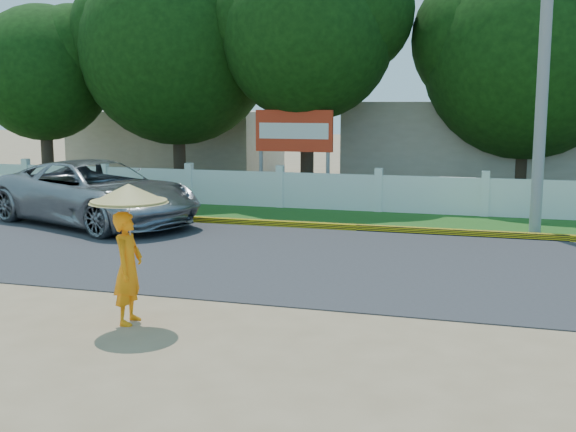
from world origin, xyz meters
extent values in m
plane|color=#9E8460|center=(0.00, 0.00, 0.00)|extent=(120.00, 120.00, 0.00)
cube|color=#38383A|center=(0.00, 4.50, 0.01)|extent=(60.00, 7.00, 0.02)
cube|color=#2D601E|center=(0.00, 9.75, 0.01)|extent=(60.00, 3.50, 0.03)
cube|color=yellow|center=(0.00, 8.05, 0.08)|extent=(40.00, 0.18, 0.16)
cube|color=silver|center=(0.00, 11.20, 0.55)|extent=(40.00, 0.10, 1.10)
cube|color=#B7AD99|center=(3.00, 18.00, 1.60)|extent=(10.00, 6.00, 3.20)
cube|color=#B7AD99|center=(-10.00, 19.00, 1.40)|extent=(8.00, 5.00, 2.80)
cylinder|color=gray|center=(4.26, 8.91, 4.35)|extent=(0.28, 0.28, 8.69)
imported|color=#919398|center=(-6.77, 7.02, 0.84)|extent=(6.68, 4.81, 1.69)
imported|color=orange|center=(-1.71, -0.40, 0.83)|extent=(0.46, 0.64, 1.65)
cylinder|color=gray|center=(-1.66, -0.40, 1.46)|extent=(0.02, 0.02, 1.07)
cone|color=tan|center=(-1.66, -0.40, 1.92)|extent=(1.13, 1.13, 0.27)
cylinder|color=gray|center=(-3.99, 12.30, 1.00)|extent=(0.12, 0.12, 2.00)
cylinder|color=gray|center=(-1.79, 12.30, 1.00)|extent=(0.12, 0.12, 2.00)
cube|color=red|center=(-2.89, 12.30, 2.30)|extent=(2.50, 0.12, 1.30)
cube|color=silver|center=(-2.89, 12.24, 2.30)|extent=(2.25, 0.02, 0.49)
cylinder|color=#473828|center=(-2.78, 13.51, 1.92)|extent=(0.44, 0.44, 3.83)
sphere|color=#133C0D|center=(-2.78, 13.51, 5.39)|extent=(5.66, 5.66, 5.66)
cylinder|color=#473828|center=(4.01, 15.13, 1.42)|extent=(0.44, 0.44, 2.84)
sphere|color=#133C0D|center=(4.01, 15.13, 4.66)|extent=(6.63, 6.63, 6.63)
cylinder|color=#473828|center=(-12.57, 13.26, 1.44)|extent=(0.44, 0.44, 2.89)
sphere|color=#133C0D|center=(-12.57, 13.26, 4.22)|extent=(4.85, 4.85, 4.85)
cylinder|color=#473828|center=(-7.68, 14.11, 1.60)|extent=(0.44, 0.44, 3.21)
sphere|color=#133C0D|center=(-7.68, 14.11, 5.08)|extent=(6.81, 6.81, 6.81)
camera|label=1|loc=(3.45, -9.53, 3.22)|focal=45.00mm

